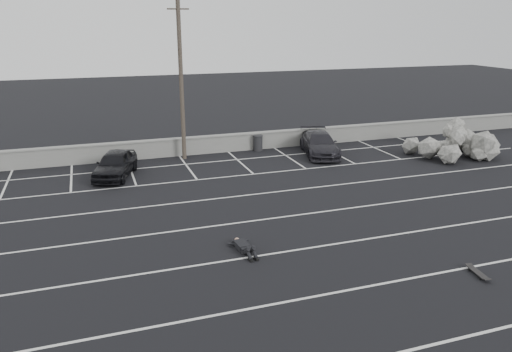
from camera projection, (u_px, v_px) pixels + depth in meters
name	position (u px, v px, depth m)	size (l,w,h in m)	color
ground	(308.00, 248.00, 17.55)	(120.00, 120.00, 0.00)	black
seawall	(211.00, 144.00, 30.02)	(50.00, 0.45, 1.06)	gray
stall_lines	(264.00, 206.00, 21.50)	(36.00, 20.05, 0.01)	silver
car_left	(115.00, 164.00, 25.40)	(1.58, 3.93, 1.34)	black
car_right	(320.00, 144.00, 29.58)	(1.84, 4.53, 1.31)	black
utility_pole	(181.00, 81.00, 27.57)	(1.18, 0.24, 8.83)	#4C4238
trash_bin	(258.00, 143.00, 30.56)	(0.74, 0.74, 0.95)	#252528
riprap_pile	(463.00, 148.00, 29.05)	(5.46, 4.02, 1.42)	#9C9992
person	(242.00, 243.00, 17.47)	(1.04, 2.23, 0.43)	black
skateboard	(478.00, 273.00, 15.67)	(0.36, 0.91, 0.11)	black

